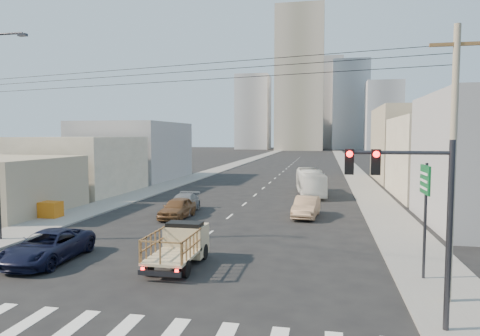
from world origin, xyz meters
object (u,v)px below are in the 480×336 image
(city_bus, at_px, (310,182))
(green_sign, at_px, (425,193))
(flatbed_pickup, at_px, (179,243))
(sedan_tan, at_px, (306,207))
(sedan_grey, at_px, (183,203))
(traffic_signal, at_px, (414,202))
(navy_pickup, at_px, (48,246))
(crate_stack, at_px, (48,209))
(sedan_brown, at_px, (177,208))
(utility_pole, at_px, (453,162))

(city_bus, xyz_separation_m, green_sign, (5.58, -25.87, 2.42))
(flatbed_pickup, relative_size, sedan_tan, 0.94)
(sedan_grey, distance_m, traffic_signal, 23.26)
(navy_pickup, height_order, green_sign, green_sign)
(traffic_signal, bearing_deg, crate_stack, 148.27)
(navy_pickup, xyz_separation_m, crate_stack, (-6.88, 9.67, -0.05))
(city_bus, xyz_separation_m, traffic_signal, (4.18, -30.87, 2.75))
(traffic_signal, xyz_separation_m, crate_stack, (-22.77, 14.08, -3.39))
(navy_pickup, xyz_separation_m, city_bus, (11.71, 26.47, 0.58))
(sedan_brown, relative_size, crate_stack, 2.47)
(navy_pickup, xyz_separation_m, utility_pole, (17.62, -1.90, 4.44))
(traffic_signal, height_order, green_sign, traffic_signal)
(sedan_grey, distance_m, crate_stack, 10.01)
(sedan_grey, height_order, utility_pole, utility_pole)
(city_bus, relative_size, crate_stack, 5.28)
(sedan_tan, bearing_deg, sedan_grey, -174.96)
(traffic_signal, distance_m, crate_stack, 26.99)
(flatbed_pickup, relative_size, sedan_brown, 0.99)
(utility_pole, bearing_deg, traffic_signal, -124.61)
(navy_pickup, bearing_deg, flatbed_pickup, 3.52)
(flatbed_pickup, xyz_separation_m, navy_pickup, (-6.49, -0.61, -0.35))
(crate_stack, bearing_deg, sedan_brown, 12.50)
(sedan_tan, height_order, utility_pole, utility_pole)
(green_sign, xyz_separation_m, utility_pole, (0.34, -2.50, 1.44))
(sedan_grey, distance_m, green_sign, 20.48)
(traffic_signal, distance_m, green_sign, 5.21)
(flatbed_pickup, xyz_separation_m, sedan_tan, (5.36, 13.39, -0.32))
(traffic_signal, xyz_separation_m, green_sign, (1.39, 5.01, -0.34))
(sedan_tan, bearing_deg, sedan_brown, -161.19)
(sedan_brown, bearing_deg, traffic_signal, -48.90)
(sedan_tan, bearing_deg, city_bus, 95.87)
(flatbed_pickup, xyz_separation_m, green_sign, (10.80, -0.01, 2.65))
(navy_pickup, bearing_deg, green_sign, 0.11)
(green_sign, bearing_deg, sedan_grey, 138.43)
(city_bus, bearing_deg, sedan_tan, -97.20)
(traffic_signal, relative_size, utility_pole, 0.60)
(green_sign, bearing_deg, crate_stack, 159.42)
(crate_stack, bearing_deg, flatbed_pickup, -34.14)
(city_bus, bearing_deg, green_sign, -85.65)
(city_bus, xyz_separation_m, crate_stack, (-18.59, -16.80, -0.63))
(flatbed_pickup, height_order, sedan_grey, flatbed_pickup)
(sedan_tan, bearing_deg, utility_pole, -64.79)
(crate_stack, bearing_deg, city_bus, 42.10)
(green_sign, distance_m, crate_stack, 25.99)
(flatbed_pickup, xyz_separation_m, city_bus, (5.23, 25.85, 0.23))
(navy_pickup, distance_m, utility_pole, 18.27)
(sedan_grey, height_order, crate_stack, sedan_grey)
(utility_pole, bearing_deg, sedan_grey, 134.18)
(sedan_grey, bearing_deg, sedan_tan, -5.31)
(sedan_tan, distance_m, green_sign, 14.77)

